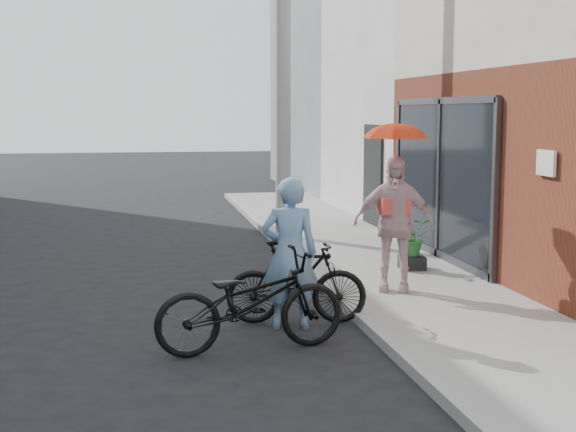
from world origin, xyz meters
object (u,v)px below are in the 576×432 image
object	(u,v)px
bike_left	(251,302)
planter	(412,263)
officer	(290,253)
utility_pole	(283,51)
kimono_woman	(394,224)
bike_right	(296,282)

from	to	relation	value
bike_left	planter	distance (m)	4.29
bike_left	planter	xyz separation A→B (m)	(2.84, 3.20, -0.30)
officer	bike_left	xyz separation A→B (m)	(-0.55, -0.80, -0.34)
utility_pole	kimono_woman	distance (m)	5.35
kimono_woman	planter	bearing A→B (deg)	81.26
kimono_woman	planter	xyz separation A→B (m)	(0.72, 1.29, -0.78)
bike_left	bike_right	world-z (taller)	bike_left
officer	kimono_woman	size ratio (longest dim) A/B	0.98
utility_pole	officer	distance (m)	6.45
utility_pole	planter	world-z (taller)	utility_pole
officer	planter	world-z (taller)	officer
officer	bike_left	world-z (taller)	officer
bike_right	officer	bearing A→B (deg)	157.13
bike_left	planter	size ratio (longest dim) A/B	5.43
bike_left	kimono_woman	size ratio (longest dim) A/B	1.12
utility_pole	bike_right	xyz separation A→B (m)	(-0.88, -5.62, -3.02)
officer	bike_left	size ratio (longest dim) A/B	0.87
utility_pole	officer	world-z (taller)	utility_pole
utility_pole	bike_left	xyz separation A→B (m)	(-1.54, -6.60, -2.99)
utility_pole	bike_left	distance (m)	7.40
officer	planter	distance (m)	3.38
kimono_woman	bike_right	bearing A→B (deg)	-126.96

